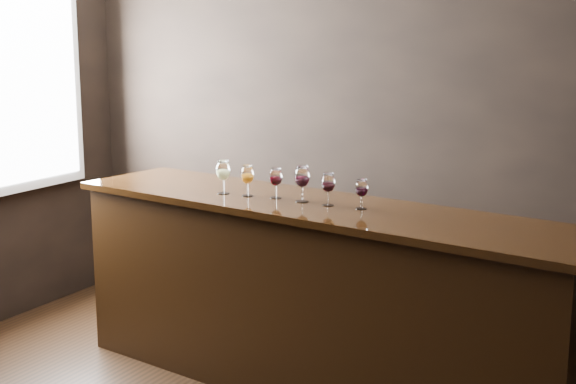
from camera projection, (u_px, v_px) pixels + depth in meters
The scene contains 10 objects.
room_shell at pixel (168, 97), 3.81m from camera, with size 5.02×4.52×2.81m.
bar_counter at pixel (316, 302), 4.73m from camera, with size 3.15×0.68×1.10m, color black.
bar_top at pixel (317, 207), 4.61m from camera, with size 3.26×0.76×0.04m, color black.
back_bar_shelf at pixel (462, 290), 5.29m from camera, with size 2.46×0.40×0.89m, color black.
glass_white at pixel (223, 171), 4.87m from camera, with size 0.09×0.09×0.21m.
glass_amber at pixel (247, 175), 4.80m from camera, with size 0.08×0.08×0.19m.
glass_red_a at pixel (276, 178), 4.74m from camera, with size 0.08×0.08×0.18m.
glass_red_b at pixel (302, 178), 4.64m from camera, with size 0.09×0.09×0.21m.
glass_red_c at pixel (328, 183), 4.54m from camera, with size 0.08×0.08×0.19m.
glass_red_d at pixel (362, 189), 4.45m from camera, with size 0.07×0.07×0.17m.
Camera 1 is at (2.12, -2.95, 2.11)m, focal length 50.00 mm.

